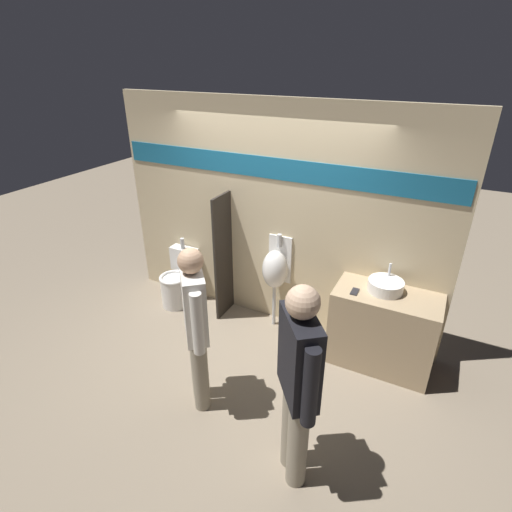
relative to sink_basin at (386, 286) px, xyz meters
name	(u,v)px	position (x,y,z in m)	size (l,w,h in m)	color
ground_plane	(250,339)	(-1.41, -0.35, -0.95)	(16.00, 16.00, 0.00)	gray
display_wall	(273,218)	(-1.41, 0.25, 0.41)	(4.09, 0.07, 2.70)	beige
sink_counter	(382,330)	(0.05, -0.06, -0.50)	(1.07, 0.55, 0.89)	tan
sink_basin	(386,286)	(0.00, 0.00, 0.00)	(0.36, 0.36, 0.26)	white
cell_phone	(355,292)	(-0.27, -0.17, -0.06)	(0.07, 0.14, 0.01)	#232328
divider_near_counter	(223,257)	(-1.97, 0.02, -0.14)	(0.03, 0.40, 1.62)	#28231E
urinal_near_counter	(275,269)	(-1.28, 0.07, -0.16)	(0.31, 0.31, 1.20)	silver
toilet	(177,282)	(-2.66, -0.08, -0.63)	(0.38, 0.55, 0.89)	white
person_in_vest	(196,324)	(-1.39, -1.41, -0.03)	(0.42, 0.47, 1.67)	gray
person_with_lanyard	(298,381)	(-0.30, -1.70, 0.03)	(0.43, 0.51, 1.77)	gray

